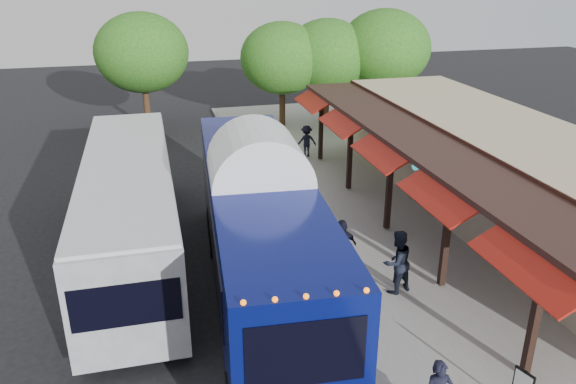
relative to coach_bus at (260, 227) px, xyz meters
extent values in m
plane|color=black|center=(1.45, -1.19, -2.18)|extent=(90.00, 90.00, 0.00)
cube|color=#9E9B93|center=(6.45, 2.81, -2.11)|extent=(10.00, 40.00, 0.15)
cube|color=gray|center=(1.50, 2.81, -2.11)|extent=(0.20, 40.00, 0.16)
cube|color=tan|center=(9.95, 2.81, -0.38)|extent=(5.00, 20.00, 3.60)
cube|color=black|center=(7.43, 2.81, 1.12)|extent=(0.06, 20.00, 0.60)
cube|color=#331E19|center=(6.35, 2.81, 1.22)|extent=(2.60, 20.00, 0.18)
cube|color=black|center=(5.23, -5.19, -0.38)|extent=(0.18, 0.18, 3.16)
cube|color=maroon|center=(4.80, -5.19, 0.97)|extent=(1.00, 3.20, 0.57)
cube|color=black|center=(5.23, -1.19, -0.38)|extent=(0.18, 0.18, 3.16)
cube|color=maroon|center=(4.80, -1.19, 0.97)|extent=(1.00, 3.20, 0.57)
cube|color=black|center=(5.23, 2.81, -0.38)|extent=(0.18, 0.18, 3.16)
cube|color=maroon|center=(4.80, 2.81, 0.97)|extent=(1.00, 3.20, 0.57)
cube|color=black|center=(5.23, 6.81, -0.38)|extent=(0.18, 0.18, 3.16)
cube|color=maroon|center=(4.80, 6.81, 0.97)|extent=(1.00, 3.20, 0.57)
cube|color=black|center=(5.23, 10.81, -0.38)|extent=(0.18, 0.18, 3.16)
cube|color=maroon|center=(4.80, 10.81, 0.97)|extent=(1.00, 3.20, 0.57)
sphere|color=#187A86|center=(5.65, -3.19, 0.70)|extent=(0.26, 0.26, 0.26)
sphere|color=#187A86|center=(5.65, 1.81, 0.70)|extent=(0.26, 0.26, 0.26)
sphere|color=#187A86|center=(5.65, 6.81, 0.70)|extent=(0.26, 0.26, 0.26)
cube|color=#07105D|center=(0.00, 0.01, -0.05)|extent=(3.59, 12.79, 3.31)
cube|color=#07105D|center=(0.00, 0.01, -1.87)|extent=(3.53, 12.66, 0.37)
ellipsoid|color=white|center=(0.00, 0.01, 1.59)|extent=(3.57, 12.53, 0.59)
cube|color=black|center=(0.00, -6.31, 0.50)|extent=(2.20, 0.19, 1.37)
cylinder|color=black|center=(1.22, -4.78, -1.63)|extent=(0.39, 1.11, 1.09)
cylinder|color=black|center=(-1.22, 4.05, -1.63)|extent=(0.39, 1.11, 1.09)
cylinder|color=black|center=(1.22, 4.05, -1.63)|extent=(0.39, 1.11, 1.09)
cube|color=gray|center=(-3.61, 3.31, -0.37)|extent=(2.77, 12.48, 2.87)
cube|color=black|center=(-4.98, 3.31, -0.12)|extent=(0.08, 10.60, 1.08)
cube|color=black|center=(-2.25, 3.31, -0.12)|extent=(0.08, 10.60, 1.08)
cube|color=silver|center=(-3.61, 3.31, 1.11)|extent=(2.72, 12.23, 0.11)
cylinder|color=black|center=(-4.86, -1.05, -1.66)|extent=(0.31, 1.04, 1.04)
cylinder|color=black|center=(-2.36, -1.05, -1.66)|extent=(0.31, 1.04, 1.04)
cylinder|color=black|center=(-4.86, 7.06, -1.66)|extent=(0.31, 1.04, 1.04)
cylinder|color=black|center=(-2.36, 7.06, -1.66)|extent=(0.31, 1.04, 1.04)
imported|color=black|center=(3.80, -1.08, -1.06)|extent=(1.11, 0.97, 1.94)
imported|color=black|center=(2.52, 0.08, -1.07)|extent=(1.22, 0.88, 1.92)
imported|color=black|center=(4.74, 11.59, -1.24)|extent=(1.02, 0.59, 1.58)
cube|color=black|center=(4.36, -6.19, -1.26)|extent=(0.18, 0.47, 0.58)
cube|color=white|center=(4.33, -6.19, -1.26)|extent=(0.13, 0.39, 0.49)
cylinder|color=#382314|center=(4.96, 17.51, -0.79)|extent=(0.36, 0.36, 2.78)
ellipsoid|color=#195C17|center=(4.96, 17.51, 1.93)|extent=(4.80, 4.80, 4.08)
cylinder|color=#382314|center=(7.62, 17.34, -0.76)|extent=(0.36, 0.36, 2.84)
ellipsoid|color=#195C17|center=(7.62, 17.34, 2.01)|extent=(4.90, 4.90, 4.16)
cylinder|color=#382314|center=(10.90, 16.73, -0.65)|extent=(0.36, 0.36, 3.07)
ellipsoid|color=#195C17|center=(10.90, 16.73, 2.36)|extent=(5.31, 5.31, 4.51)
cylinder|color=#382314|center=(-2.78, 19.02, -0.67)|extent=(0.36, 0.36, 3.03)
ellipsoid|color=#195C17|center=(-2.78, 19.02, 2.30)|extent=(5.24, 5.24, 4.45)
camera|label=1|loc=(-2.78, -14.07, 6.91)|focal=35.00mm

